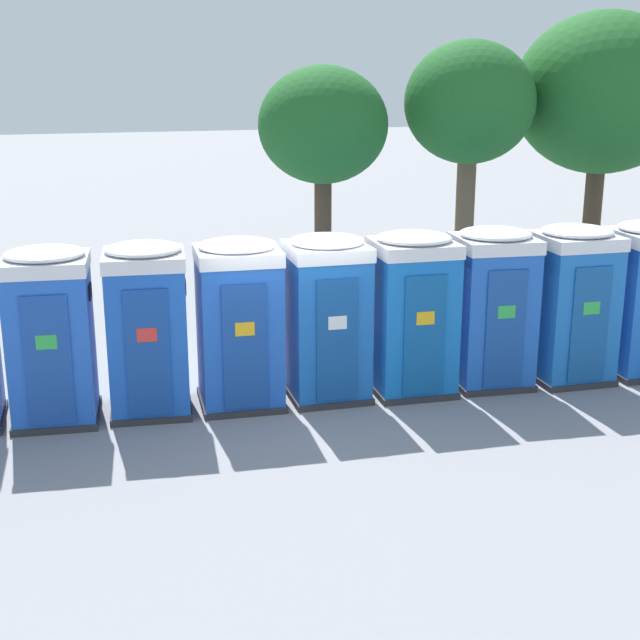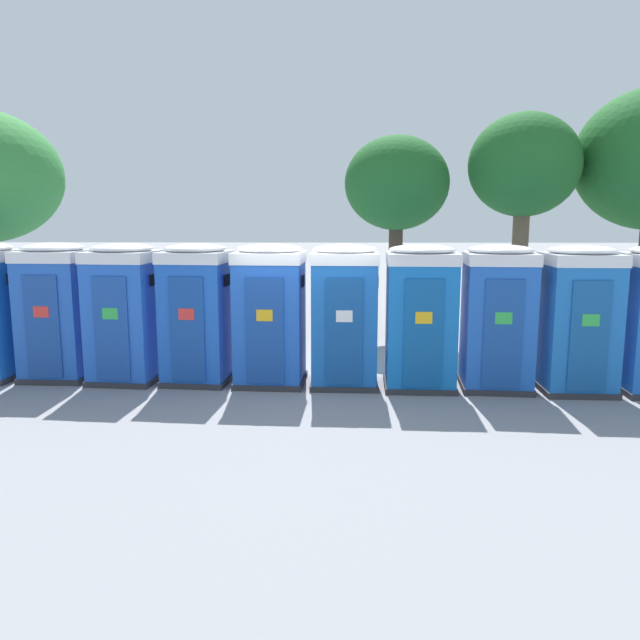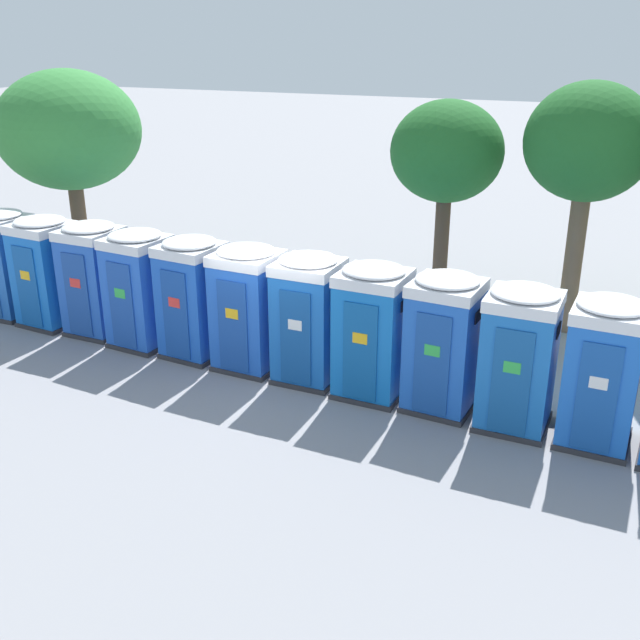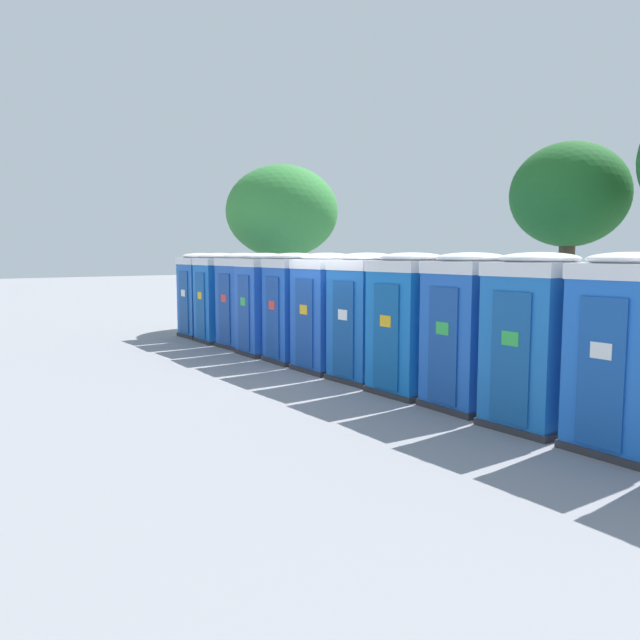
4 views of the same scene
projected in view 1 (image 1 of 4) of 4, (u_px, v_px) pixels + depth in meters
ground_plane at (282, 396)px, 13.87m from camera, size 120.00×120.00×0.00m
portapotty_3 at (51, 335)px, 12.60m from camera, size 1.30×1.31×2.54m
portapotty_4 at (147, 328)px, 12.93m from camera, size 1.29×1.31×2.54m
portapotty_5 at (239, 322)px, 13.21m from camera, size 1.30×1.27×2.54m
portapotty_6 at (327, 317)px, 13.51m from camera, size 1.23×1.23×2.54m
portapotty_7 at (412, 312)px, 13.75m from camera, size 1.29×1.25×2.54m
portapotty_8 at (492, 306)px, 14.09m from camera, size 1.31×1.30×2.54m
portapotty_9 at (572, 303)px, 14.30m from camera, size 1.25×1.24×2.54m
street_tree_0 at (469, 106)px, 18.13m from camera, size 2.67×2.67×5.49m
street_tree_1 at (602, 94)px, 19.16m from camera, size 3.81×3.81×6.11m
street_tree_3 at (323, 128)px, 17.64m from camera, size 2.59×2.59×4.99m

